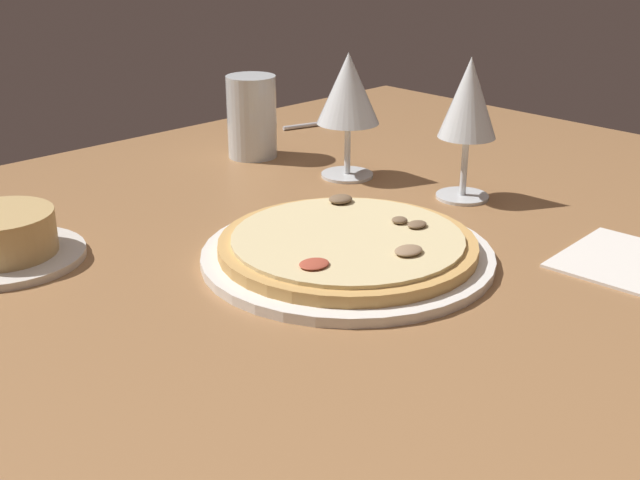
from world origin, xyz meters
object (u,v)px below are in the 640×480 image
object	(u,v)px
water_glass	(252,123)
wine_glass_near	(469,102)
pizza_main	(348,249)
ramekin_on_saucer	(4,240)
wine_glass_far	(348,93)
spoon	(323,123)

from	to	relation	value
water_glass	wine_glass_near	bearing A→B (deg)	-77.81
wine_glass_near	pizza_main	bearing A→B (deg)	-171.37
pizza_main	water_glass	world-z (taller)	water_glass
ramekin_on_saucer	wine_glass_near	world-z (taller)	wine_glass_near
wine_glass_far	water_glass	size ratio (longest dim) A/B	1.41
water_glass	wine_glass_far	bearing A→B (deg)	-79.60
wine_glass_far	water_glass	world-z (taller)	wine_glass_far
wine_glass_far	ramekin_on_saucer	bearing A→B (deg)	174.55
ramekin_on_saucer	spoon	xyz separation A→B (cm)	(61.28, 17.62, -1.72)
pizza_main	wine_glass_far	world-z (taller)	wine_glass_far
wine_glass_near	water_glass	size ratio (longest dim) A/B	1.49
water_glass	spoon	world-z (taller)	water_glass
pizza_main	ramekin_on_saucer	size ratio (longest dim) A/B	1.88
wine_glass_far	spoon	xyz separation A→B (cm)	(16.79, 21.86, -10.64)
spoon	ramekin_on_saucer	bearing A→B (deg)	-163.96
ramekin_on_saucer	spoon	size ratio (longest dim) A/B	1.56
pizza_main	wine_glass_far	xyz separation A→B (cm)	(19.78, 19.39, 9.89)
ramekin_on_saucer	spoon	bearing A→B (deg)	16.04
wine_glass_far	wine_glass_near	world-z (taller)	wine_glass_near
pizza_main	water_glass	bearing A→B (deg)	64.49
pizza_main	water_glass	xyz separation A→B (cm)	(16.86, 35.32, 3.67)
wine_glass_far	spoon	bearing A→B (deg)	52.47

